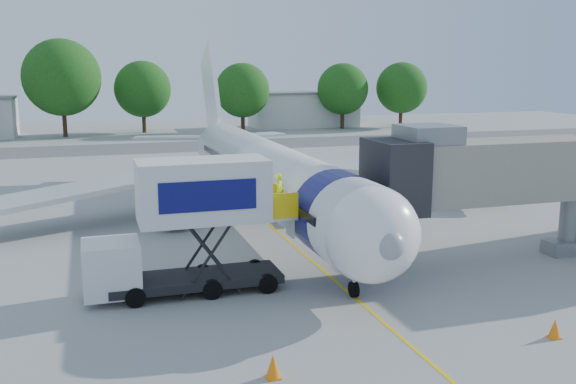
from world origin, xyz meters
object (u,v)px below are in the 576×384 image
object	(u,v)px
jet_bridge	(493,172)
ground_tug	(402,373)
catering_hiloader	(187,227)
aircraft	(265,173)

from	to	relation	value
jet_bridge	ground_tug	size ratio (longest dim) A/B	4.10
catering_hiloader	ground_tug	size ratio (longest dim) A/B	2.51
jet_bridge	ground_tug	bearing A→B (deg)	-133.92
catering_hiloader	ground_tug	world-z (taller)	catering_hiloader
jet_bridge	ground_tug	world-z (taller)	jet_bridge
aircraft	catering_hiloader	xyz separation A→B (m)	(-6.27, -11.12, -0.19)
ground_tug	jet_bridge	bearing A→B (deg)	55.02
aircraft	jet_bridge	distance (m)	13.77
ground_tug	aircraft	bearing A→B (deg)	94.11
aircraft	jet_bridge	xyz separation A→B (m)	(7.99, -11.12, 1.39)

